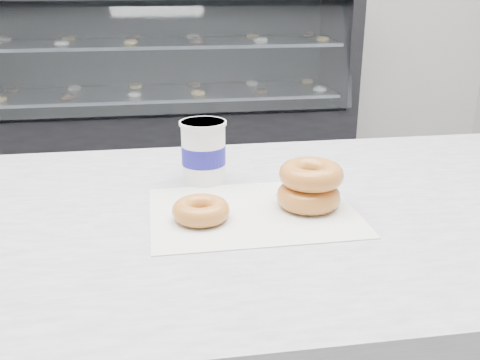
# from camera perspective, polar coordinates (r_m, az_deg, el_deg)

# --- Properties ---
(display_case) EXTENTS (2.40, 0.74, 1.25)m
(display_case) POSITION_cam_1_polar(r_m,az_deg,el_deg) (3.63, -7.85, 7.84)
(display_case) COLOR black
(display_case) RESTS_ON ground
(wax_paper) EXTENTS (0.34, 0.26, 0.00)m
(wax_paper) POSITION_cam_1_polar(r_m,az_deg,el_deg) (0.89, 1.41, -3.40)
(wax_paper) COLOR silver
(wax_paper) RESTS_ON counter
(donut_single) EXTENTS (0.11, 0.11, 0.03)m
(donut_single) POSITION_cam_1_polar(r_m,az_deg,el_deg) (0.86, -4.18, -3.24)
(donut_single) COLOR orange
(donut_single) RESTS_ON wax_paper
(donut_stack) EXTENTS (0.15, 0.15, 0.08)m
(donut_stack) POSITION_cam_1_polar(r_m,az_deg,el_deg) (0.91, 7.45, -0.57)
(donut_stack) COLOR orange
(donut_stack) RESTS_ON wax_paper
(coffee_cup) EXTENTS (0.09, 0.09, 0.12)m
(coffee_cup) POSITION_cam_1_polar(r_m,az_deg,el_deg) (1.01, -3.91, 3.08)
(coffee_cup) COLOR white
(coffee_cup) RESTS_ON counter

